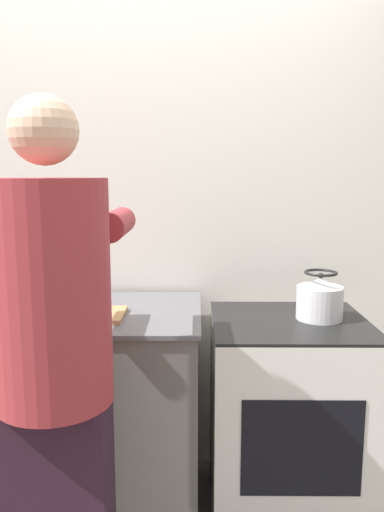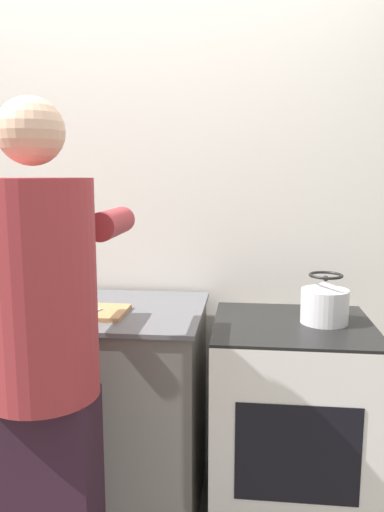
{
  "view_description": "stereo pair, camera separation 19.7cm",
  "coord_description": "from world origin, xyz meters",
  "px_view_note": "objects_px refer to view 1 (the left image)",
  "views": [
    {
      "loc": [
        0.3,
        -1.72,
        1.49
      ],
      "look_at": [
        0.29,
        0.23,
        1.17
      ],
      "focal_mm": 35.0,
      "sensor_mm": 36.0,
      "label": 1
    },
    {
      "loc": [
        0.5,
        -1.7,
        1.49
      ],
      "look_at": [
        0.29,
        0.23,
        1.17
      ],
      "focal_mm": 35.0,
      "sensor_mm": 36.0,
      "label": 2
    }
  ],
  "objects_px": {
    "oven": "(287,419)",
    "person": "(56,362)",
    "knife": "(71,310)",
    "kettle": "(320,299)",
    "canister_jar": "(11,288)",
    "cutting_board": "(77,315)"
  },
  "relations": [
    {
      "from": "cutting_board",
      "to": "kettle",
      "type": "bearing_deg",
      "value": 5.52
    },
    {
      "from": "kettle",
      "to": "canister_jar",
      "type": "bearing_deg",
      "value": 174.27
    },
    {
      "from": "oven",
      "to": "person",
      "type": "distance_m",
      "value": 1.12
    },
    {
      "from": "person",
      "to": "kettle",
      "type": "height_order",
      "value": "person"
    },
    {
      "from": "oven",
      "to": "canister_jar",
      "type": "height_order",
      "value": "canister_jar"
    },
    {
      "from": "cutting_board",
      "to": "canister_jar",
      "type": "bearing_deg",
      "value": 146.44
    },
    {
      "from": "canister_jar",
      "to": "kettle",
      "type": "bearing_deg",
      "value": -5.73
    },
    {
      "from": "oven",
      "to": "knife",
      "type": "distance_m",
      "value": 1.04
    },
    {
      "from": "knife",
      "to": "canister_jar",
      "type": "relative_size",
      "value": 1.68
    },
    {
      "from": "oven",
      "to": "person",
      "type": "height_order",
      "value": "person"
    },
    {
      "from": "knife",
      "to": "person",
      "type": "bearing_deg",
      "value": -63.72
    },
    {
      "from": "cutting_board",
      "to": "kettle",
      "type": "height_order",
      "value": "kettle"
    },
    {
      "from": "kettle",
      "to": "cutting_board",
      "type": "bearing_deg",
      "value": -174.48
    },
    {
      "from": "cutting_board",
      "to": "knife",
      "type": "relative_size",
      "value": 1.63
    },
    {
      "from": "knife",
      "to": "oven",
      "type": "bearing_deg",
      "value": 20.04
    },
    {
      "from": "knife",
      "to": "kettle",
      "type": "xyz_separation_m",
      "value": [
        1.03,
        0.07,
        0.03
      ]
    },
    {
      "from": "person",
      "to": "canister_jar",
      "type": "distance_m",
      "value": 0.84
    },
    {
      "from": "person",
      "to": "knife",
      "type": "distance_m",
      "value": 0.54
    },
    {
      "from": "oven",
      "to": "person",
      "type": "xyz_separation_m",
      "value": [
        -0.82,
        -0.58,
        0.48
      ]
    },
    {
      "from": "oven",
      "to": "kettle",
      "type": "bearing_deg",
      "value": 9.49
    },
    {
      "from": "kettle",
      "to": "canister_jar",
      "type": "distance_m",
      "value": 1.36
    },
    {
      "from": "person",
      "to": "kettle",
      "type": "xyz_separation_m",
      "value": [
        0.95,
        0.6,
        0.05
      ]
    }
  ]
}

